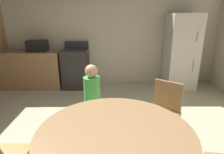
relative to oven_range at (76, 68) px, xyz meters
The scene contains 8 objects.
wall_back 1.13m from the oven_range, 34.06° to the left, with size 6.20×0.12×2.70m, color beige.
kitchen_counter 1.28m from the oven_range, behind, with size 1.86×0.60×0.90m, color #9E754C.
oven_range is the anchor object (origin of this frame).
refrigerator 2.57m from the oven_range, ahead, with size 0.68×0.68×1.76m.
microwave 1.04m from the oven_range, behind, with size 0.44×0.32×0.26m, color black.
dining_table 3.22m from the oven_range, 73.80° to the right, with size 1.34×1.34×0.76m.
chair_northeast 2.73m from the oven_range, 55.09° to the right, with size 0.56×0.56×0.87m.
person_child 2.20m from the oven_range, 73.98° to the right, with size 0.27×0.27×1.09m.
Camera 1 is at (0.27, -1.88, 1.68)m, focal length 29.95 mm.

